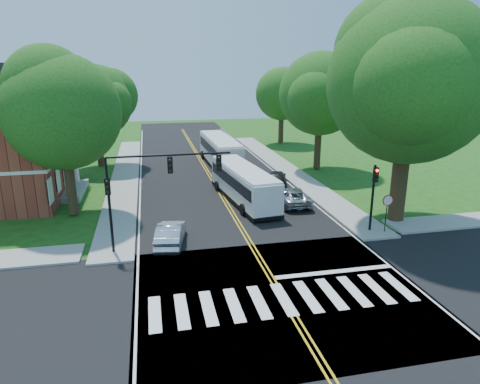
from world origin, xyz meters
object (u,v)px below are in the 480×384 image
object	(u,v)px
dark_sedan	(277,177)
bus_follow	(220,151)
bus_lead	(243,183)
signal_nw	(150,180)
hatchback	(170,234)
suv	(293,196)
signal_ne	(374,189)

from	to	relation	value
dark_sedan	bus_follow	bearing A→B (deg)	-49.59
bus_lead	signal_nw	bearing A→B (deg)	42.27
signal_nw	dark_sedan	world-z (taller)	signal_nw
hatchback	dark_sedan	bearing A→B (deg)	-120.83
hatchback	suv	bearing A→B (deg)	-138.49
signal_nw	bus_follow	bearing A→B (deg)	70.52
signal_nw	bus_lead	bearing A→B (deg)	49.06
bus_follow	suv	bearing A→B (deg)	100.80
suv	dark_sedan	bearing A→B (deg)	-90.49
signal_ne	dark_sedan	size ratio (longest dim) A/B	1.03
signal_ne	bus_lead	bearing A→B (deg)	128.68
signal_ne	suv	size ratio (longest dim) A/B	0.92
signal_nw	dark_sedan	xyz separation A→B (m)	(11.49, 12.84, -3.75)
bus_follow	suv	size ratio (longest dim) A/B	2.52
signal_nw	dark_sedan	size ratio (longest dim) A/B	1.68
hatchback	bus_follow	bearing A→B (deg)	-97.66
bus_lead	bus_follow	world-z (taller)	bus_follow
hatchback	dark_sedan	size ratio (longest dim) A/B	1.01
signal_nw	signal_ne	size ratio (longest dim) A/B	1.62
signal_ne	signal_nw	bearing A→B (deg)	-179.95
signal_nw	signal_ne	bearing A→B (deg)	0.05
signal_nw	hatchback	distance (m)	3.86
signal_ne	dark_sedan	bearing A→B (deg)	101.29
signal_ne	hatchback	bearing A→B (deg)	177.05
dark_sedan	signal_nw	bearing A→B (deg)	64.84
bus_follow	suv	world-z (taller)	bus_follow
suv	dark_sedan	world-z (taller)	suv
signal_ne	bus_lead	distance (m)	10.89
bus_follow	hatchback	distance (m)	21.96
signal_ne	bus_lead	size ratio (longest dim) A/B	0.40
suv	dark_sedan	size ratio (longest dim) A/B	1.12
bus_follow	dark_sedan	bearing A→B (deg)	111.88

